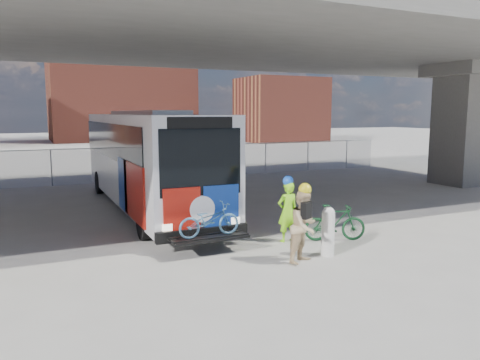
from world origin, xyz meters
TOP-DOWN VIEW (x-y plane):
  - ground at (0.00, 0.00)m, footprint 160.00×160.00m
  - bus at (-2.00, 4.66)m, footprint 2.67×12.90m
  - overpass at (0.00, 4.00)m, footprint 40.00×16.00m
  - chainlink_fence at (0.00, 12.00)m, footprint 30.00×0.06m
  - brick_buildings at (1.23, 48.23)m, footprint 54.00×22.00m
  - smokestack at (14.00, 55.00)m, footprint 2.20×2.20m
  - bollard at (0.70, -3.26)m, footprint 0.33×0.33m
  - cyclist_hivis at (0.45, -1.67)m, footprint 0.63×0.42m
  - cyclist_tan at (-0.12, -3.43)m, footprint 1.07×0.99m
  - bike_parked at (1.72, -2.16)m, footprint 1.81×1.10m

SIDE VIEW (x-z plane):
  - ground at x=0.00m, z-range 0.00..0.00m
  - bike_parked at x=1.72m, z-range 0.00..1.05m
  - bollard at x=0.70m, z-range 0.04..1.31m
  - cyclist_hivis at x=0.45m, z-range -0.03..1.85m
  - cyclist_tan at x=-0.12m, z-range -0.06..1.90m
  - chainlink_fence at x=0.00m, z-range -13.58..16.42m
  - bus at x=-2.00m, z-range 0.26..3.95m
  - brick_buildings at x=1.23m, z-range -0.58..11.42m
  - overpass at x=0.00m, z-range 2.57..10.52m
  - smokestack at x=14.00m, z-range 0.00..25.00m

